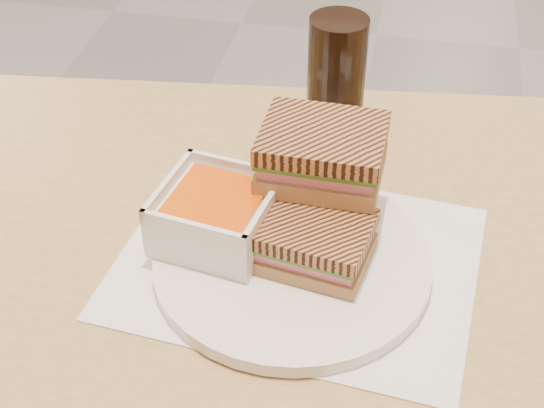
% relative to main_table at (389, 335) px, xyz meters
% --- Properties ---
extents(main_table, '(1.27, 0.83, 0.75)m').
position_rel_main_table_xyz_m(main_table, '(0.00, 0.00, 0.00)').
color(main_table, tan).
rests_on(main_table, ground).
extents(tray_liner, '(0.40, 0.32, 0.00)m').
position_rel_main_table_xyz_m(tray_liner, '(-0.11, -0.02, 0.11)').
color(tray_liner, white).
rests_on(tray_liner, main_table).
extents(plate, '(0.29, 0.29, 0.02)m').
position_rel_main_table_xyz_m(plate, '(-0.11, -0.03, 0.12)').
color(plate, white).
rests_on(plate, tray_liner).
extents(soup_bowl, '(0.13, 0.13, 0.06)m').
position_rel_main_table_xyz_m(soup_bowl, '(-0.19, -0.01, 0.16)').
color(soup_bowl, white).
rests_on(soup_bowl, plate).
extents(panini_lower, '(0.12, 0.11, 0.05)m').
position_rel_main_table_xyz_m(panini_lower, '(-0.09, -0.03, 0.16)').
color(panini_lower, '#9F6E46').
rests_on(panini_lower, plate).
extents(panini_upper, '(0.13, 0.11, 0.06)m').
position_rel_main_table_xyz_m(panini_upper, '(-0.09, 0.05, 0.21)').
color(panini_upper, '#9F6E46').
rests_on(panini_upper, panini_lower).
extents(cola_glass, '(0.07, 0.07, 0.16)m').
position_rel_main_table_xyz_m(cola_glass, '(-0.10, 0.24, 0.19)').
color(cola_glass, black).
rests_on(cola_glass, main_table).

